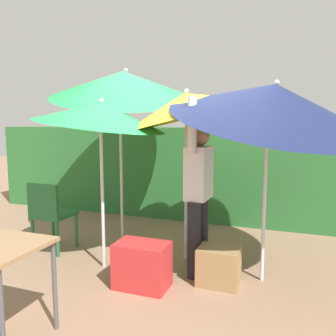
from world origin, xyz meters
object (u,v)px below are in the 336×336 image
person_vendor (199,188)px  crate_cardboard (219,266)px  umbrella_rainbow (187,106)px  cooler_box (142,265)px  umbrella_orange (123,84)px  chair_plastic (50,212)px  umbrella_yellow (101,115)px  umbrella_navy (272,102)px

person_vendor → crate_cardboard: size_ratio=4.58×
umbrella_rainbow → cooler_box: size_ratio=4.17×
umbrella_orange → chair_plastic: (-0.70, -0.66, -1.61)m
umbrella_yellow → cooler_box: size_ratio=3.69×
umbrella_yellow → person_vendor: bearing=11.8°
person_vendor → chair_plastic: 1.95m
chair_plastic → crate_cardboard: chair_plastic is taller
cooler_box → crate_cardboard: (0.70, 0.33, -0.04)m
chair_plastic → umbrella_yellow: bearing=-11.3°
umbrella_orange → chair_plastic: size_ratio=2.91×
umbrella_yellow → cooler_box: bearing=-26.9°
umbrella_navy → crate_cardboard: size_ratio=5.80×
umbrella_navy → person_vendor: 1.14m
chair_plastic → person_vendor: bearing=1.2°
crate_cardboard → cooler_box: bearing=-155.1°
umbrella_navy → crate_cardboard: umbrella_navy is taller
cooler_box → crate_cardboard: 0.77m
umbrella_navy → cooler_box: bearing=-152.3°
umbrella_rainbow → umbrella_yellow: bearing=-149.0°
umbrella_orange → umbrella_navy: umbrella_orange is taller
umbrella_rainbow → umbrella_orange: 1.08m
umbrella_rainbow → umbrella_orange: bearing=160.5°
umbrella_yellow → umbrella_navy: umbrella_navy is taller
person_vendor → chair_plastic: person_vendor is taller
umbrella_yellow → chair_plastic: size_ratio=2.17×
crate_cardboard → umbrella_orange: bearing=151.0°
person_vendor → cooler_box: size_ratio=3.59×
umbrella_orange → cooler_box: size_ratio=4.96×
umbrella_rainbow → chair_plastic: 2.15m
umbrella_rainbow → umbrella_yellow: umbrella_rainbow is taller
person_vendor → crate_cardboard: 0.82m
umbrella_navy → umbrella_orange: bearing=164.1°
crate_cardboard → person_vendor: bearing=143.9°
umbrella_rainbow → umbrella_yellow: size_ratio=1.13×
umbrella_orange → crate_cardboard: bearing=-29.0°
cooler_box → crate_cardboard: bearing=24.9°
umbrella_orange → umbrella_yellow: bearing=-78.7°
umbrella_orange → chair_plastic: umbrella_orange is taller
umbrella_rainbow → person_vendor: bearing=-50.6°
umbrella_orange → cooler_box: umbrella_orange is taller
person_vendor → umbrella_yellow: bearing=-168.2°
chair_plastic → crate_cardboard: 2.21m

